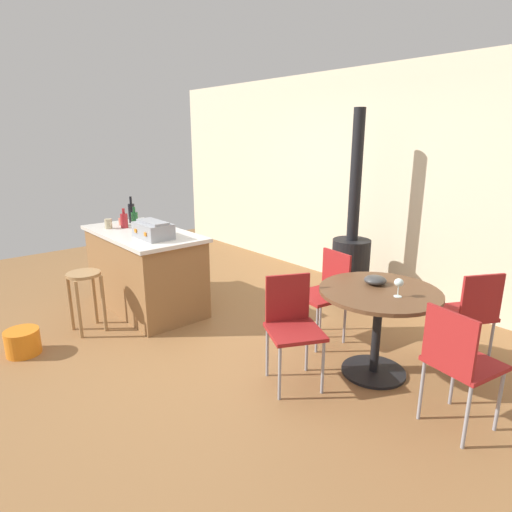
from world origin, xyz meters
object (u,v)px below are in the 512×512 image
Objects in this scene: kitchen_island at (145,270)px; bottle_1 at (132,213)px; bottle_0 at (135,219)px; serving_bowl at (375,280)px; wood_stove at (351,256)px; plastic_bucket at (23,342)px; toolbox at (153,230)px; folding_chair_far at (458,359)px; cup_0 at (122,222)px; folding_chair_near at (292,322)px; folding_chair_left at (469,311)px; wine_glass at (399,283)px; dining_table at (378,310)px; folding_chair_right at (326,289)px; wooden_stool at (85,288)px; cup_1 at (108,224)px; bottle_2 at (124,220)px.

bottle_1 is at bearing 165.66° from kitchen_island.
serving_bowl is at bearing 15.35° from bottle_0.
wood_stove reaches higher than plastic_bucket.
wood_stove is at bearing 62.85° from toolbox.
folding_chair_far is 3.03m from toolbox.
folding_chair_near is at bearing 3.90° from cup_0.
folding_chair_far is 7.78× the size of cup_0.
folding_chair_near is 0.99× the size of folding_chair_left.
wine_glass is at bearing -111.22° from folding_chair_left.
wine_glass is (3.06, 0.65, -0.13)m from bottle_0.
dining_table is at bearing 57.79° from folding_chair_near.
folding_chair_near is at bearing -122.21° from dining_table.
folding_chair_right is 0.93m from wine_glass.
cup_0 is at bearing 133.14° from wooden_stool.
folding_chair_far reaches higher than wooden_stool.
folding_chair_far is (0.74, -0.21, -0.04)m from dining_table.
kitchen_island reaches higher than dining_table.
dining_table is at bearing 43.50° from plastic_bucket.
toolbox is 0.77m from cup_1.
cup_1 is 3.26m from wine_glass.
bottle_0 is at bearing -158.28° from folding_chair_left.
bottle_2 reaches higher than cup_0.
folding_chair_right is (1.87, 0.92, 0.06)m from kitchen_island.
folding_chair_right is 2.58m from bottle_1.
folding_chair_right is at bearing 44.93° from wooden_stool.
cup_0 is (-3.45, -1.42, 0.41)m from folding_chair_left.
wood_stove reaches higher than wine_glass.
bottle_1 is at bearing 138.48° from bottle_2.
folding_chair_near is 7.26× the size of cup_1.
kitchen_island is at bearing 2.29° from cup_0.
kitchen_island is at bearing -14.34° from bottle_1.
folding_chair_left is 0.79m from wine_glass.
kitchen_island is 0.71× the size of wood_stove.
bottle_0 reaches higher than cup_1.
dining_table is at bearing 16.53° from kitchen_island.
toolbox is 1.36× the size of bottle_1.
cup_1 is 0.40× the size of plastic_bucket.
wood_stove is 2.65m from bottle_2.
kitchen_island is 2.66m from dining_table.
toolbox reaches higher than wine_glass.
serving_bowl is at bearing -7.45° from folding_chair_right.
kitchen_island is 2.08m from folding_chair_right.
wooden_stool is at bearing -147.47° from dining_table.
plastic_bucket is at bearing -133.91° from folding_chair_left.
wine_glass is (2.52, 1.47, 0.39)m from wooden_stool.
bottle_0 is at bearing -178.16° from folding_chair_near.
folding_chair_near is 1.89m from toolbox.
folding_chair_left is at bearing 25.25° from kitchen_island.
serving_bowl is (2.98, 0.71, -0.24)m from bottle_1.
folding_chair_right is 3.85× the size of bottle_0.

